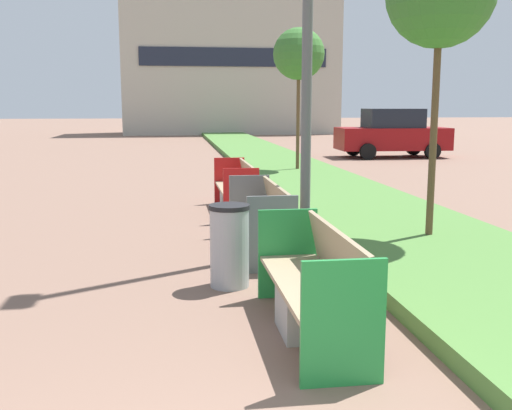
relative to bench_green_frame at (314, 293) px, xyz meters
name	(u,v)px	position (x,y,z in m)	size (l,w,h in m)	color
planter_grass_strip	(319,186)	(2.26, 8.82, -0.28)	(2.80, 120.00, 0.18)	#4C7A38
building_backdrop	(230,67)	(3.06, 37.83, 4.26)	(14.67, 5.56, 9.25)	#B2AD9E
bench_green_frame	(314,293)	(0.00, 0.00, 0.00)	(0.65, 2.09, 0.94)	#9E9B96
bench_grey_frame	(262,225)	(0.00, 3.02, 0.00)	(0.65, 2.15, 0.94)	#9E9B96
bench_red_frame	(237,193)	(0.00, 6.17, 0.00)	(0.65, 2.12, 0.94)	#9E9B96
litter_bin	(229,246)	(-0.60, 1.49, 0.10)	(0.45, 0.45, 0.92)	#9EA0A5
sapling_tree_far	(299,54)	(2.41, 11.95, 3.03)	(1.45, 1.45, 4.14)	brown
parked_car_distant	(392,134)	(7.26, 17.23, 0.55)	(4.26, 2.00, 1.86)	maroon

